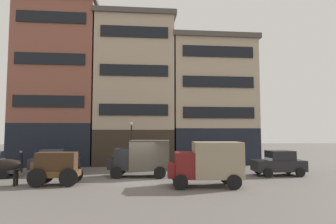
# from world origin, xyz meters

# --- Properties ---
(ground_plane) EXTENTS (120.00, 120.00, 0.00)m
(ground_plane) POSITION_xyz_m (0.00, 0.00, 0.00)
(ground_plane) COLOR #605B56
(building_far_left) EXTENTS (8.08, 7.48, 16.53)m
(building_far_left) POSITION_xyz_m (-8.23, 11.31, 8.30)
(building_far_left) COLOR black
(building_far_left) RESTS_ON ground_plane
(building_center_left) EXTENTS (8.23, 7.48, 15.27)m
(building_center_left) POSITION_xyz_m (-0.42, 11.31, 7.67)
(building_center_left) COLOR #33281E
(building_center_left) RESTS_ON ground_plane
(building_center_right) EXTENTS (8.93, 7.48, 13.18)m
(building_center_right) POSITION_xyz_m (7.80, 11.31, 6.63)
(building_center_right) COLOR black
(building_center_right) RESTS_ON ground_plane
(cargo_wagon) EXTENTS (2.92, 1.53, 1.98)m
(cargo_wagon) POSITION_xyz_m (-4.89, -0.97, 1.15)
(cargo_wagon) COLOR brown
(cargo_wagon) RESTS_ON ground_plane
(draft_horse) EXTENTS (2.34, 0.62, 2.30)m
(draft_horse) POSITION_xyz_m (-7.84, -0.97, 1.27)
(draft_horse) COLOR black
(draft_horse) RESTS_ON ground_plane
(delivery_truck_near) EXTENTS (4.46, 2.39, 2.62)m
(delivery_truck_near) POSITION_xyz_m (4.21, -2.28, 1.42)
(delivery_truck_near) COLOR maroon
(delivery_truck_near) RESTS_ON ground_plane
(delivery_truck_far) EXTENTS (4.48, 2.46, 2.62)m
(delivery_truck_far) POSITION_xyz_m (0.33, 1.80, 1.42)
(delivery_truck_far) COLOR black
(delivery_truck_far) RESTS_ON ground_plane
(sedan_dark) EXTENTS (3.81, 2.10, 1.83)m
(sedan_dark) POSITION_xyz_m (-6.59, 4.53, 0.91)
(sedan_dark) COLOR #333847
(sedan_dark) RESTS_ON ground_plane
(sedan_light) EXTENTS (3.71, 1.89, 1.83)m
(sedan_light) POSITION_xyz_m (10.49, 1.39, 0.91)
(sedan_light) COLOR black
(sedan_light) RESTS_ON ground_plane
(pedestrian_officer) EXTENTS (0.51, 0.51, 1.79)m
(pedestrian_officer) POSITION_xyz_m (-9.64, 5.61, 0.98)
(pedestrian_officer) COLOR black
(pedestrian_officer) RESTS_ON ground_plane
(streetlamp_curbside) EXTENTS (0.32, 0.32, 4.12)m
(streetlamp_curbside) POSITION_xyz_m (-0.58, 5.85, 2.67)
(streetlamp_curbside) COLOR black
(streetlamp_curbside) RESTS_ON ground_plane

